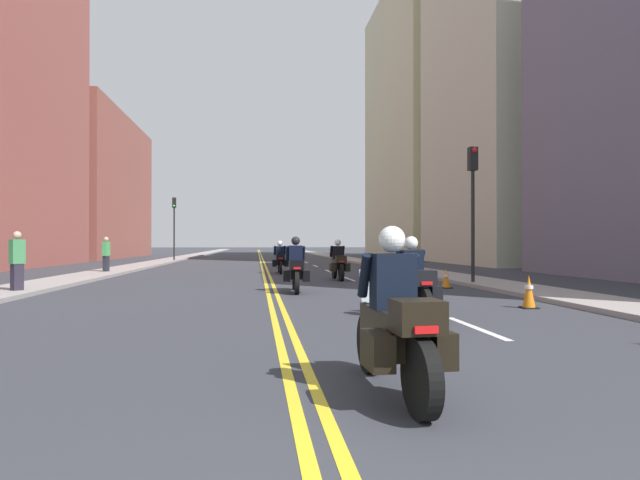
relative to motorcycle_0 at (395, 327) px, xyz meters
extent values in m
plane|color=#32333B|center=(-0.85, 43.66, -0.66)|extent=(264.00, 264.00, 0.00)
cube|color=gray|center=(-8.40, 43.66, -0.60)|extent=(2.04, 144.00, 0.12)
cube|color=gray|center=(6.70, 43.66, -0.60)|extent=(2.04, 144.00, 0.12)
cube|color=yellow|center=(-0.97, 43.66, -0.65)|extent=(0.12, 132.00, 0.01)
cube|color=yellow|center=(-0.73, 43.66, -0.65)|extent=(0.12, 132.00, 0.01)
cube|color=silver|center=(2.42, 3.66, -0.65)|extent=(0.14, 2.40, 0.01)
cube|color=silver|center=(2.42, 9.66, -0.65)|extent=(0.14, 2.40, 0.01)
cube|color=silver|center=(2.42, 15.66, -0.65)|extent=(0.14, 2.40, 0.01)
cube|color=silver|center=(2.42, 21.66, -0.65)|extent=(0.14, 2.40, 0.01)
cube|color=silver|center=(2.42, 27.66, -0.65)|extent=(0.14, 2.40, 0.01)
cube|color=silver|center=(2.42, 33.66, -0.65)|extent=(0.14, 2.40, 0.01)
cube|color=silver|center=(2.42, 39.66, -0.65)|extent=(0.14, 2.40, 0.01)
cube|color=silver|center=(2.42, 45.66, -0.65)|extent=(0.14, 2.40, 0.01)
cube|color=silver|center=(2.42, 51.66, -0.65)|extent=(0.14, 2.40, 0.01)
cube|color=beige|center=(15.58, 29.89, 14.14)|extent=(6.54, 13.60, 29.60)
cube|color=#2D3847|center=(18.87, 29.89, 6.74)|extent=(0.04, 11.42, 0.90)
cube|color=brown|center=(-18.38, 49.10, 6.38)|extent=(8.75, 21.55, 14.08)
cube|color=#2D3847|center=(-22.77, 49.10, 2.86)|extent=(0.04, 18.10, 0.90)
cube|color=#2D3847|center=(-22.77, 49.10, 10.61)|extent=(0.04, 18.10, 0.90)
cube|color=beige|center=(16.23, 48.74, 13.64)|extent=(7.85, 20.08, 28.60)
cube|color=#2D3847|center=(20.18, 48.74, 6.49)|extent=(0.04, 16.87, 0.90)
cube|color=#2D3847|center=(20.18, 48.74, 22.22)|extent=(0.04, 16.87, 0.90)
cylinder|color=black|center=(-0.05, 0.89, -0.32)|extent=(0.17, 0.68, 0.67)
cylinder|color=black|center=(0.04, -0.66, -0.32)|extent=(0.17, 0.68, 0.67)
cube|color=silver|center=(-0.05, 0.89, 0.03)|extent=(0.16, 0.33, 0.04)
cube|color=black|center=(-0.01, 0.12, -0.04)|extent=(0.38, 1.19, 0.40)
cube|color=black|center=(0.03, -0.58, 0.18)|extent=(0.42, 0.38, 0.28)
cube|color=red|center=(0.04, -0.77, 0.10)|extent=(0.20, 0.04, 0.06)
cube|color=black|center=(-0.26, -0.36, -0.14)|extent=(0.22, 0.45, 0.32)
cube|color=black|center=(0.30, -0.33, -0.14)|extent=(0.22, 0.45, 0.32)
cube|color=#B2C1CC|center=(-0.03, 0.61, 0.34)|extent=(0.37, 0.14, 0.36)
cube|color=black|center=(0.00, 0.07, 0.43)|extent=(0.41, 0.28, 0.53)
cylinder|color=black|center=(-0.25, 0.21, 0.48)|extent=(0.12, 0.29, 0.45)
cylinder|color=black|center=(0.23, 0.23, 0.48)|extent=(0.12, 0.29, 0.45)
sphere|color=white|center=(-0.01, 0.10, 0.83)|extent=(0.26, 0.26, 0.26)
cylinder|color=black|center=(1.64, 5.65, -0.33)|extent=(0.11, 0.66, 0.65)
cylinder|color=black|center=(1.66, 4.07, -0.33)|extent=(0.11, 0.66, 0.65)
cube|color=silver|center=(1.64, 5.65, 0.02)|extent=(0.14, 0.32, 0.04)
cube|color=black|center=(1.65, 4.86, -0.05)|extent=(0.33, 1.20, 0.40)
cube|color=black|center=(1.66, 4.15, 0.17)|extent=(0.40, 0.36, 0.28)
cube|color=red|center=(1.66, 3.96, 0.09)|extent=(0.20, 0.03, 0.06)
cube|color=black|center=(1.38, 4.38, -0.15)|extent=(0.20, 0.44, 0.32)
cube|color=black|center=(1.94, 4.39, -0.15)|extent=(0.20, 0.44, 0.32)
cube|color=#B2C1CC|center=(1.65, 5.37, 0.33)|extent=(0.36, 0.13, 0.36)
cube|color=black|center=(1.65, 4.81, 0.40)|extent=(0.40, 0.26, 0.51)
cylinder|color=black|center=(1.41, 4.96, 0.45)|extent=(0.10, 0.28, 0.45)
cylinder|color=black|center=(1.89, 4.96, 0.45)|extent=(0.10, 0.28, 0.45)
sphere|color=white|center=(1.65, 4.84, 0.80)|extent=(0.26, 0.26, 0.26)
cylinder|color=black|center=(-0.13, 11.25, -0.33)|extent=(0.14, 0.66, 0.66)
cylinder|color=black|center=(-0.17, 9.73, -0.33)|extent=(0.14, 0.66, 0.66)
cube|color=silver|center=(-0.13, 11.25, 0.02)|extent=(0.15, 0.32, 0.04)
cube|color=black|center=(-0.15, 10.49, -0.05)|extent=(0.36, 1.17, 0.40)
cube|color=black|center=(-0.17, 9.81, 0.17)|extent=(0.41, 0.37, 0.28)
cube|color=red|center=(-0.18, 9.62, 0.09)|extent=(0.20, 0.04, 0.06)
cube|color=black|center=(-0.44, 10.04, -0.15)|extent=(0.21, 0.45, 0.32)
cube|color=black|center=(0.12, 10.03, -0.15)|extent=(0.21, 0.45, 0.32)
cube|color=#B2C1CC|center=(-0.13, 10.98, 0.33)|extent=(0.36, 0.13, 0.36)
cube|color=black|center=(-0.15, 10.44, 0.44)|extent=(0.41, 0.27, 0.57)
cylinder|color=black|center=(-0.39, 10.60, 0.49)|extent=(0.11, 0.28, 0.45)
cylinder|color=black|center=(0.09, 10.59, 0.49)|extent=(0.11, 0.28, 0.45)
sphere|color=black|center=(-0.15, 10.47, 0.87)|extent=(0.26, 0.26, 0.26)
cylinder|color=black|center=(1.88, 16.16, -0.32)|extent=(0.14, 0.67, 0.67)
cylinder|color=black|center=(1.91, 14.62, -0.32)|extent=(0.14, 0.67, 0.67)
cube|color=silver|center=(1.88, 16.16, 0.03)|extent=(0.15, 0.32, 0.04)
cube|color=black|center=(1.90, 15.39, -0.04)|extent=(0.34, 1.18, 0.40)
cube|color=black|center=(1.91, 14.69, 0.18)|extent=(0.41, 0.37, 0.28)
cube|color=red|center=(1.91, 14.50, 0.10)|extent=(0.20, 0.03, 0.06)
cube|color=black|center=(1.63, 14.92, -0.14)|extent=(0.21, 0.44, 0.32)
cube|color=black|center=(2.19, 14.93, -0.14)|extent=(0.21, 0.44, 0.32)
cube|color=#B2C1CC|center=(1.89, 15.88, 0.34)|extent=(0.36, 0.13, 0.36)
cube|color=black|center=(1.90, 15.34, 0.42)|extent=(0.40, 0.27, 0.52)
cylinder|color=black|center=(1.66, 15.48, 0.47)|extent=(0.11, 0.28, 0.45)
cylinder|color=black|center=(2.14, 15.49, 0.47)|extent=(0.11, 0.28, 0.45)
sphere|color=white|center=(1.90, 15.37, 0.82)|extent=(0.26, 0.26, 0.26)
cylinder|color=black|center=(-0.19, 20.88, -0.33)|extent=(0.11, 0.64, 0.64)
cylinder|color=black|center=(-0.18, 19.40, -0.33)|extent=(0.11, 0.64, 0.64)
cube|color=silver|center=(-0.19, 20.88, 0.01)|extent=(0.14, 0.32, 0.04)
cube|color=black|center=(-0.18, 20.14, -0.05)|extent=(0.33, 1.13, 0.40)
cube|color=black|center=(-0.18, 19.47, 0.17)|extent=(0.40, 0.36, 0.28)
cube|color=red|center=(-0.17, 19.28, 0.09)|extent=(0.20, 0.03, 0.06)
cube|color=black|center=(-0.46, 19.69, -0.15)|extent=(0.20, 0.44, 0.32)
cube|color=black|center=(0.10, 19.70, -0.15)|extent=(0.20, 0.44, 0.32)
cube|color=#B2C1CC|center=(-0.18, 20.61, 0.33)|extent=(0.36, 0.12, 0.36)
cube|color=black|center=(-0.18, 20.09, 0.40)|extent=(0.40, 0.26, 0.50)
cylinder|color=black|center=(-0.42, 20.24, 0.45)|extent=(0.10, 0.28, 0.45)
cylinder|color=black|center=(0.06, 20.24, 0.45)|extent=(0.10, 0.28, 0.45)
sphere|color=white|center=(-0.18, 20.12, 0.79)|extent=(0.26, 0.26, 0.26)
cube|color=black|center=(4.71, 6.02, -0.64)|extent=(0.34, 0.34, 0.03)
cone|color=orange|center=(4.71, 6.02, -0.27)|extent=(0.27, 0.27, 0.72)
cylinder|color=white|center=(4.71, 6.02, -0.18)|extent=(0.18, 0.18, 0.08)
cube|color=black|center=(4.77, 11.20, -0.64)|extent=(0.35, 0.35, 0.03)
cone|color=orange|center=(4.77, 11.20, -0.33)|extent=(0.28, 0.28, 0.60)
cylinder|color=white|center=(4.77, 11.20, -0.25)|extent=(0.19, 0.19, 0.08)
cylinder|color=black|center=(6.08, 12.12, 1.35)|extent=(0.12, 0.12, 4.00)
cube|color=black|center=(6.08, 12.12, 3.70)|extent=(0.28, 0.28, 0.80)
sphere|color=red|center=(6.08, 11.97, 3.98)|extent=(0.18, 0.18, 0.18)
cylinder|color=black|center=(-7.78, 37.07, 1.50)|extent=(0.12, 0.12, 4.32)
cube|color=black|center=(-7.78, 37.07, 4.01)|extent=(0.28, 0.28, 0.80)
sphere|color=green|center=(-7.78, 36.92, 3.73)|extent=(0.18, 0.18, 0.18)
cube|color=#22242C|center=(-8.35, 20.51, -0.23)|extent=(0.26, 0.32, 0.85)
cube|color=#439B53|center=(-8.35, 20.51, 0.53)|extent=(0.29, 0.40, 0.67)
sphere|color=tan|center=(-8.35, 20.51, 0.98)|extent=(0.22, 0.22, 0.22)
cube|color=#367E4E|center=(-8.30, 20.73, 0.29)|extent=(0.13, 0.18, 0.24)
cube|color=#28232F|center=(-8.01, 10.67, -0.22)|extent=(0.33, 0.34, 0.87)
cube|color=#40854F|center=(-8.01, 10.67, 0.56)|extent=(0.39, 0.42, 0.69)
sphere|color=tan|center=(-8.01, 10.67, 1.02)|extent=(0.22, 0.22, 0.22)
camera|label=1|loc=(-1.31, -4.75, 0.79)|focal=28.86mm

